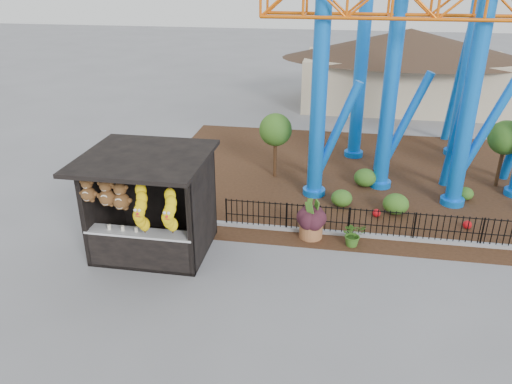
% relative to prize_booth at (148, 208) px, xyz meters
% --- Properties ---
extents(ground, '(120.00, 120.00, 0.00)m').
position_rel_prize_booth_xyz_m(ground, '(3.01, -0.90, -1.53)').
color(ground, slate).
rests_on(ground, ground).
extents(mulch_bed, '(18.00, 12.00, 0.02)m').
position_rel_prize_booth_xyz_m(mulch_bed, '(7.01, 7.10, -1.52)').
color(mulch_bed, '#331E11').
rests_on(mulch_bed, ground).
extents(curb, '(18.00, 0.18, 0.12)m').
position_rel_prize_booth_xyz_m(curb, '(7.01, 2.10, -1.47)').
color(curb, gray).
rests_on(curb, ground).
extents(prize_booth, '(3.50, 3.40, 3.12)m').
position_rel_prize_booth_xyz_m(prize_booth, '(0.00, 0.00, 0.00)').
color(prize_booth, black).
rests_on(prize_booth, ground).
extents(picket_fence, '(12.20, 0.06, 1.00)m').
position_rel_prize_booth_xyz_m(picket_fence, '(7.91, 2.10, -1.03)').
color(picket_fence, black).
rests_on(picket_fence, ground).
extents(roller_coaster, '(11.00, 6.37, 10.82)m').
position_rel_prize_booth_xyz_m(roller_coaster, '(8.13, 7.33, 4.91)').
color(roller_coaster, blue).
rests_on(roller_coaster, ground).
extents(terracotta_planter, '(0.95, 0.95, 0.57)m').
position_rel_prize_booth_xyz_m(terracotta_planter, '(4.62, 1.80, -1.25)').
color(terracotta_planter, '#9C6038').
rests_on(terracotta_planter, ground).
extents(planter_foliage, '(0.70, 0.70, 0.64)m').
position_rel_prize_booth_xyz_m(planter_foliage, '(4.62, 1.80, -0.64)').
color(planter_foliage, black).
rests_on(planter_foliage, terracotta_planter).
extents(potted_plant, '(0.86, 0.80, 0.79)m').
position_rel_prize_booth_xyz_m(potted_plant, '(5.94, 1.50, -1.14)').
color(potted_plant, '#215C1B').
rests_on(potted_plant, ground).
extents(landscaping, '(7.72, 4.10, 0.71)m').
position_rel_prize_booth_xyz_m(landscaping, '(7.32, 4.82, -1.20)').
color(landscaping, '#305A1A').
rests_on(landscaping, mulch_bed).
extents(pavilion, '(15.00, 15.00, 4.80)m').
position_rel_prize_booth_xyz_m(pavilion, '(9.01, 19.10, 1.53)').
color(pavilion, '#BFAD8C').
rests_on(pavilion, ground).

